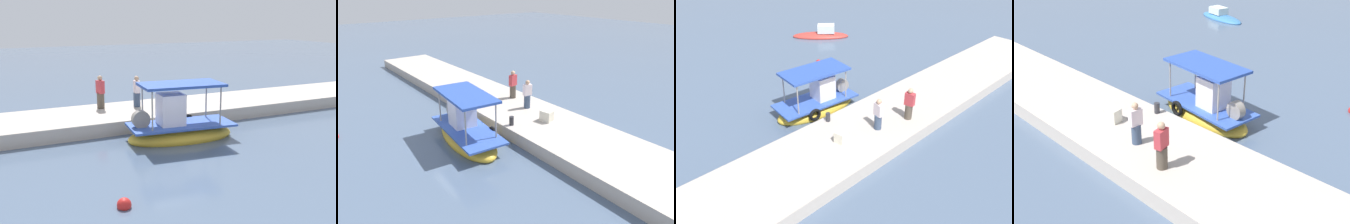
% 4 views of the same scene
% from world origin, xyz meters
% --- Properties ---
extents(ground_plane, '(120.00, 120.00, 0.00)m').
position_xyz_m(ground_plane, '(0.00, 0.00, 0.00)').
color(ground_plane, slate).
extents(dock_quay, '(36.00, 4.31, 0.67)m').
position_xyz_m(dock_quay, '(0.00, -3.96, 0.34)').
color(dock_quay, '#BCB0A4').
rests_on(dock_quay, ground_plane).
extents(main_fishing_boat, '(5.19, 2.55, 2.96)m').
position_xyz_m(main_fishing_boat, '(-0.46, -0.09, 0.52)').
color(main_fishing_boat, gold).
rests_on(main_fishing_boat, ground_plane).
extents(fisherman_near_bollard, '(0.47, 0.55, 1.78)m').
position_xyz_m(fisherman_near_bollard, '(1.80, -4.94, 1.48)').
color(fisherman_near_bollard, '#4F453A').
rests_on(fisherman_near_bollard, dock_quay).
extents(fisherman_by_crate, '(0.42, 0.51, 1.70)m').
position_xyz_m(fisherman_by_crate, '(-0.11, -4.49, 1.44)').
color(fisherman_by_crate, '#364762').
rests_on(fisherman_by_crate, dock_quay).
extents(mooring_bollard, '(0.24, 0.24, 0.47)m').
position_xyz_m(mooring_bollard, '(-1.47, -2.21, 0.91)').
color(mooring_bollard, '#2D2D33').
rests_on(mooring_bollard, dock_quay).
extents(cargo_crate, '(0.70, 0.61, 0.58)m').
position_xyz_m(cargo_crate, '(-2.20, -4.04, 0.96)').
color(cargo_crate, beige).
rests_on(cargo_crate, dock_quay).
extents(moored_boat_near, '(5.14, 2.79, 1.17)m').
position_xyz_m(moored_boat_near, '(-12.09, 14.87, 0.14)').
color(moored_boat_near, '#3B7ABB').
rests_on(moored_boat_near, ground_plane).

